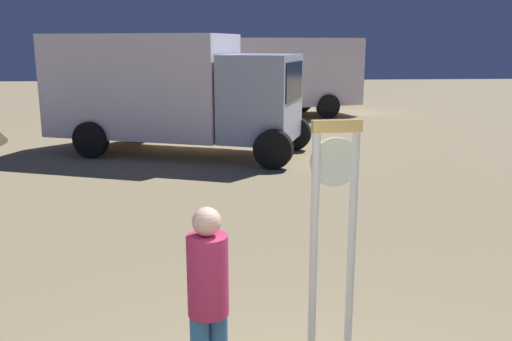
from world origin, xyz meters
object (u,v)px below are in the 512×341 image
Objects in this scene: standing_clock at (334,220)px; box_truck_near at (168,89)px; person_near_clock at (208,299)px; box_truck_far at (274,75)px.

box_truck_near is at bearing 102.39° from standing_clock.
box_truck_far is at bearing 82.25° from person_near_clock.
person_near_clock is 0.23× the size of box_truck_near.
box_truck_near is 7.63m from box_truck_far.
person_near_clock is at bearing -83.86° from box_truck_near.
box_truck_far is at bearing 62.91° from box_truck_near.
box_truck_near reaches higher than box_truck_far.
box_truck_far is (2.35, 17.26, 0.71)m from person_near_clock.
standing_clock reaches higher than person_near_clock.
box_truck_near reaches higher than person_near_clock.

